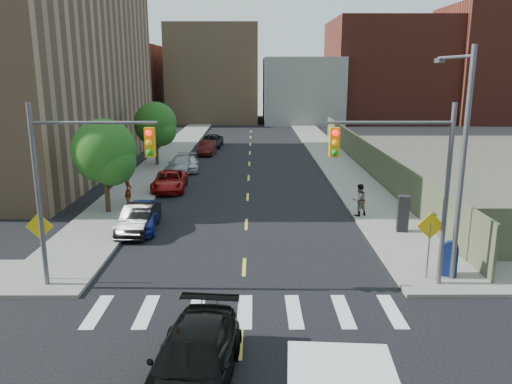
{
  "coord_description": "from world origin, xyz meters",
  "views": [
    {
      "loc": [
        0.42,
        -11.74,
        8.11
      ],
      "look_at": [
        0.52,
        13.21,
        2.0
      ],
      "focal_mm": 35.0,
      "sensor_mm": 36.0,
      "label": 1
    }
  ],
  "objects_px": {
    "parked_car_grey": "(211,141)",
    "black_sedan": "(193,362)",
    "parked_car_silver": "(181,164)",
    "pedestrian_east": "(359,200)",
    "parked_car_black": "(139,219)",
    "parked_car_white": "(189,163)",
    "pedestrian_west": "(128,190)",
    "parked_car_red": "(170,181)",
    "payphone": "(403,214)",
    "parked_car_blue": "(141,216)",
    "parked_car_maroon": "(207,148)",
    "mailbox": "(450,259)"
  },
  "relations": [
    {
      "from": "parked_car_grey",
      "to": "black_sedan",
      "type": "relative_size",
      "value": 0.91
    },
    {
      "from": "parked_car_maroon",
      "to": "pedestrian_west",
      "type": "distance_m",
      "value": 19.6
    },
    {
      "from": "pedestrian_west",
      "to": "payphone",
      "type": "bearing_deg",
      "value": -108.59
    },
    {
      "from": "parked_car_blue",
      "to": "mailbox",
      "type": "xyz_separation_m",
      "value": [
        13.68,
        -6.45,
        0.11
      ]
    },
    {
      "from": "parked_car_silver",
      "to": "payphone",
      "type": "distance_m",
      "value": 20.66
    },
    {
      "from": "parked_car_blue",
      "to": "parked_car_grey",
      "type": "distance_m",
      "value": 28.75
    },
    {
      "from": "parked_car_white",
      "to": "pedestrian_west",
      "type": "bearing_deg",
      "value": -107.25
    },
    {
      "from": "parked_car_silver",
      "to": "black_sedan",
      "type": "xyz_separation_m",
      "value": [
        4.34,
        -28.28,
        0.09
      ]
    },
    {
      "from": "parked_car_black",
      "to": "parked_car_white",
      "type": "distance_m",
      "value": 15.94
    },
    {
      "from": "parked_car_blue",
      "to": "parked_car_white",
      "type": "bearing_deg",
      "value": 83.58
    },
    {
      "from": "pedestrian_east",
      "to": "black_sedan",
      "type": "bearing_deg",
      "value": 41.46
    },
    {
      "from": "parked_car_silver",
      "to": "parked_car_white",
      "type": "distance_m",
      "value": 0.88
    },
    {
      "from": "parked_car_grey",
      "to": "parked_car_red",
      "type": "bearing_deg",
      "value": -90.5
    },
    {
      "from": "parked_car_white",
      "to": "black_sedan",
      "type": "distance_m",
      "value": 29.2
    },
    {
      "from": "parked_car_maroon",
      "to": "mailbox",
      "type": "relative_size",
      "value": 2.81
    },
    {
      "from": "parked_car_silver",
      "to": "parked_car_grey",
      "type": "distance_m",
      "value": 13.95
    },
    {
      "from": "parked_car_red",
      "to": "parked_car_white",
      "type": "height_order",
      "value": "parked_car_red"
    },
    {
      "from": "parked_car_silver",
      "to": "mailbox",
      "type": "xyz_separation_m",
      "value": [
        13.68,
        -21.28,
        0.18
      ]
    },
    {
      "from": "parked_car_red",
      "to": "payphone",
      "type": "relative_size",
      "value": 2.56
    },
    {
      "from": "parked_car_white",
      "to": "mailbox",
      "type": "xyz_separation_m",
      "value": [
        13.11,
        -21.96,
        0.22
      ]
    },
    {
      "from": "parked_car_maroon",
      "to": "black_sedan",
      "type": "height_order",
      "value": "black_sedan"
    },
    {
      "from": "parked_car_black",
      "to": "parked_car_red",
      "type": "height_order",
      "value": "parked_car_black"
    },
    {
      "from": "parked_car_silver",
      "to": "pedestrian_east",
      "type": "xyz_separation_m",
      "value": [
        11.8,
        -12.86,
        0.39
      ]
    },
    {
      "from": "parked_car_silver",
      "to": "pedestrian_east",
      "type": "height_order",
      "value": "pedestrian_east"
    },
    {
      "from": "parked_car_black",
      "to": "parked_car_silver",
      "type": "bearing_deg",
      "value": 91.42
    },
    {
      "from": "parked_car_maroon",
      "to": "parked_car_grey",
      "type": "xyz_separation_m",
      "value": [
        0.0,
        4.93,
        -0.01
      ]
    },
    {
      "from": "parked_car_blue",
      "to": "parked_car_maroon",
      "type": "xyz_separation_m",
      "value": [
        1.3,
        23.79,
        -0.07
      ]
    },
    {
      "from": "parked_car_black",
      "to": "parked_car_red",
      "type": "xyz_separation_m",
      "value": [
        0.08,
        9.14,
        -0.04
      ]
    },
    {
      "from": "parked_car_white",
      "to": "parked_car_grey",
      "type": "xyz_separation_m",
      "value": [
        0.73,
        13.22,
        0.03
      ]
    },
    {
      "from": "parked_car_silver",
      "to": "payphone",
      "type": "bearing_deg",
      "value": -43.88
    },
    {
      "from": "mailbox",
      "to": "payphone",
      "type": "bearing_deg",
      "value": 112.89
    },
    {
      "from": "parked_car_maroon",
      "to": "pedestrian_east",
      "type": "xyz_separation_m",
      "value": [
        10.5,
        -21.82,
        0.39
      ]
    },
    {
      "from": "parked_car_red",
      "to": "black_sedan",
      "type": "xyz_separation_m",
      "value": [
        4.27,
        -22.17,
        0.1
      ]
    },
    {
      "from": "mailbox",
      "to": "pedestrian_east",
      "type": "relative_size",
      "value": 0.79
    },
    {
      "from": "black_sedan",
      "to": "payphone",
      "type": "bearing_deg",
      "value": 59.64
    },
    {
      "from": "parked_car_blue",
      "to": "parked_car_silver",
      "type": "height_order",
      "value": "parked_car_blue"
    },
    {
      "from": "payphone",
      "to": "parked_car_black",
      "type": "bearing_deg",
      "value": -173.78
    },
    {
      "from": "parked_car_blue",
      "to": "parked_car_grey",
      "type": "bearing_deg",
      "value": 83.1
    },
    {
      "from": "parked_car_white",
      "to": "pedestrian_west",
      "type": "distance_m",
      "value": 11.32
    },
    {
      "from": "pedestrian_west",
      "to": "pedestrian_east",
      "type": "xyz_separation_m",
      "value": [
        13.51,
        -2.46,
        0.03
      ]
    },
    {
      "from": "parked_car_red",
      "to": "mailbox",
      "type": "bearing_deg",
      "value": -50.84
    },
    {
      "from": "parked_car_black",
      "to": "parked_car_maroon",
      "type": "xyz_separation_m",
      "value": [
        1.3,
        24.21,
        -0.03
      ]
    },
    {
      "from": "payphone",
      "to": "pedestrian_west",
      "type": "xyz_separation_m",
      "value": [
        -15.14,
        5.28,
        -0.04
      ]
    },
    {
      "from": "parked_car_red",
      "to": "pedestrian_east",
      "type": "xyz_separation_m",
      "value": [
        11.72,
        -6.75,
        0.4
      ]
    },
    {
      "from": "parked_car_red",
      "to": "parked_car_blue",
      "type": "bearing_deg",
      "value": -93.22
    },
    {
      "from": "parked_car_white",
      "to": "mailbox",
      "type": "bearing_deg",
      "value": -64.79
    },
    {
      "from": "parked_car_white",
      "to": "parked_car_black",
      "type": "bearing_deg",
      "value": -97.69
    },
    {
      "from": "parked_car_blue",
      "to": "parked_car_black",
      "type": "distance_m",
      "value": 0.43
    },
    {
      "from": "black_sedan",
      "to": "pedestrian_west",
      "type": "relative_size",
      "value": 2.97
    },
    {
      "from": "parked_car_red",
      "to": "parked_car_silver",
      "type": "relative_size",
      "value": 1.02
    }
  ]
}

